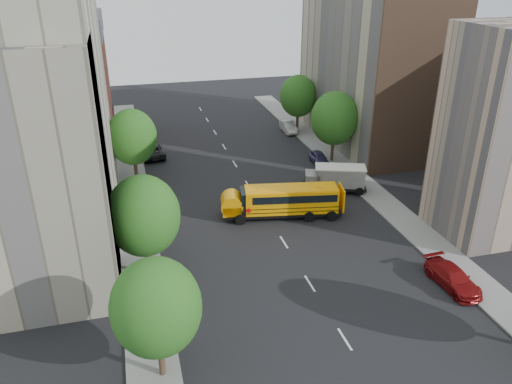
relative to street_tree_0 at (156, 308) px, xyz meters
name	(u,v)px	position (x,y,z in m)	size (l,w,h in m)	color
ground	(277,231)	(11.00, 14.00, -4.64)	(120.00, 120.00, 0.00)	black
sidewalk_left	(137,220)	(-0.50, 19.00, -4.58)	(3.00, 80.00, 0.12)	slate
sidewalk_right	(372,192)	(22.50, 19.00, -4.58)	(3.00, 80.00, 0.12)	slate
lane_markings	(248,185)	(11.00, 24.00, -4.64)	(0.15, 64.00, 0.01)	silver
building_left_cream	(39,114)	(-7.00, 20.00, 5.36)	(10.00, 26.00, 20.00)	#BCB797
building_left_redbrick	(66,93)	(-7.00, 42.00, 1.86)	(10.00, 15.00, 13.00)	maroon
building_left_near	(24,183)	(-7.00, 9.50, 3.86)	(10.00, 7.00, 17.00)	tan
building_right_near	(512,135)	(29.00, 9.50, 3.86)	(10.00, 7.00, 17.00)	tan
building_right_far	(370,69)	(29.00, 34.00, 4.36)	(10.00, 22.00, 18.00)	tan
building_right_sidewall	(420,90)	(29.00, 23.00, 4.36)	(10.10, 0.30, 18.00)	brown
street_tree_0	(156,308)	(0.00, 0.00, 0.00)	(4.80, 4.80, 7.41)	#38281C
street_tree_1	(143,216)	(0.00, 10.00, 0.31)	(5.12, 5.12, 7.90)	#38281C
street_tree_2	(132,137)	(0.00, 28.00, 0.19)	(4.99, 4.99, 7.71)	#38281C
street_tree_4	(334,118)	(22.00, 28.00, 0.43)	(5.25, 5.25, 8.10)	#38281C
street_tree_5	(298,96)	(22.00, 40.00, 0.06)	(4.86, 4.86, 7.51)	#38281C
school_bus	(282,200)	(12.24, 16.44, -3.03)	(10.48, 4.10, 2.89)	black
safari_truck	(335,178)	(19.05, 20.29, -3.25)	(6.48, 4.05, 2.62)	black
parked_car_0	(176,294)	(1.48, 6.19, -3.87)	(1.82, 4.52, 1.54)	silver
parked_car_1	(156,204)	(1.40, 20.43, -3.96)	(1.45, 4.15, 1.37)	silver
parked_car_2	(152,150)	(2.20, 35.06, -3.87)	(2.56, 5.56, 1.54)	black
parked_car_3	(453,278)	(20.60, 3.09, -3.94)	(1.97, 4.85, 1.41)	maroon
parked_car_4	(319,158)	(20.27, 27.54, -3.97)	(1.59, 3.94, 1.34)	#3A355D
parked_car_5	(288,127)	(20.60, 39.57, -3.93)	(1.51, 4.32, 1.42)	#A1A09B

